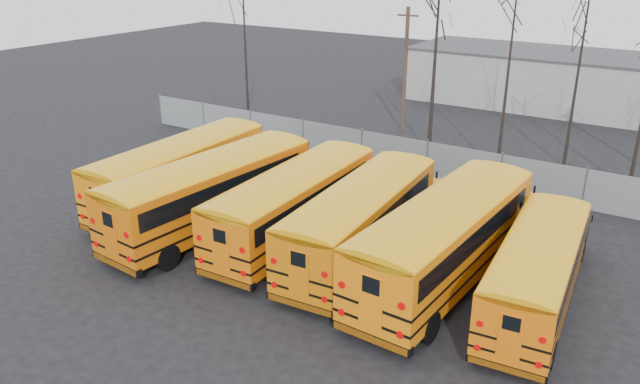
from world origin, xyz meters
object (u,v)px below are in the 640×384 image
Objects in this scene: bus_a at (183,166)px; bus_b at (215,187)px; bus_d at (364,214)px; bus_e at (448,233)px; bus_f at (538,265)px; utility_pole_left at (405,69)px; bus_c at (297,198)px.

bus_b reaches higher than bus_a.
bus_d is at bearing 14.49° from bus_b.
bus_e is 3.28m from bus_f.
utility_pole_left reaches higher than bus_d.
bus_e reaches higher than bus_a.
bus_c is at bearing -79.06° from utility_pole_left.
bus_e is 1.20× the size of bus_f.
bus_e is (10.22, 1.07, 0.02)m from bus_b.
bus_e is at bearing 10.80° from bus_b.
bus_c is at bearing 174.67° from bus_f.
bus_f is 22.06m from utility_pole_left.
bus_a reaches higher than bus_c.
bus_e reaches higher than bus_c.
bus_c is 1.12× the size of bus_f.
bus_d is (9.94, -0.22, -0.04)m from bus_a.
utility_pole_left reaches higher than bus_a.
bus_b is 18.53m from utility_pole_left.
bus_b is 1.20× the size of bus_f.
bus_c and bus_d have the same top height.
utility_pole_left is at bearing 94.46° from bus_b.
bus_d is at bearing -178.14° from bus_e.
bus_e is 1.51× the size of utility_pole_left.
bus_e is (6.68, -0.01, 0.13)m from bus_c.
bus_a is 1.43× the size of utility_pole_left.
bus_b reaches higher than bus_c.
bus_b reaches higher than bus_f.
utility_pole_left is at bearing 122.55° from bus_f.
bus_a is 0.95× the size of bus_e.
bus_d is (6.69, 1.14, -0.12)m from bus_b.
bus_b is 1.51× the size of utility_pole_left.
bus_b is 1.07× the size of bus_c.
bus_e is at bearing -60.02° from utility_pole_left.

